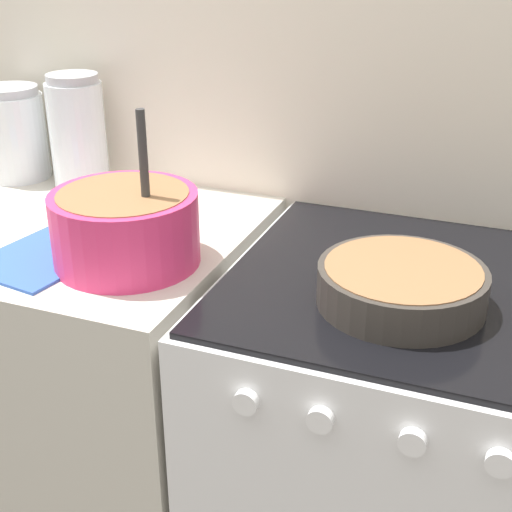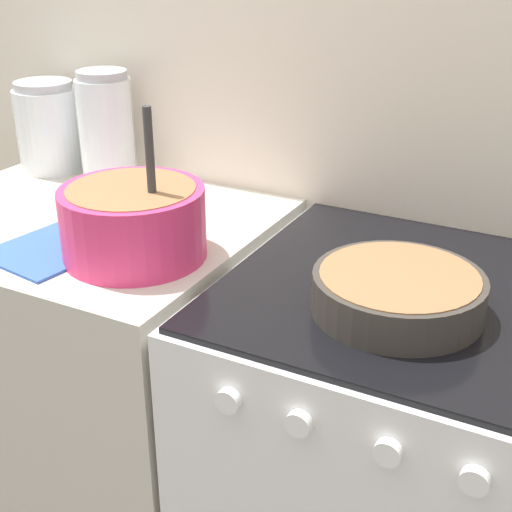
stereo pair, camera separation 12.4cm
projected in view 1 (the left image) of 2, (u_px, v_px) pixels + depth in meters
wall_back at (292, 77)px, 1.56m from camera, size 4.56×0.05×2.40m
countertop_cabinet at (84, 403)px, 1.70m from camera, size 0.78×0.65×0.93m
stove at (391, 484)px, 1.46m from camera, size 0.67×0.66×0.93m
mixing_bowl at (125, 223)px, 1.30m from camera, size 0.27×0.27×0.29m
baking_pan at (401, 285)px, 1.17m from camera, size 0.28×0.28×0.07m
storage_jar_left at (15, 139)px, 1.75m from camera, size 0.16×0.16×0.23m
storage_jar_middle at (78, 140)px, 1.68m from camera, size 0.13×0.13×0.27m
recipe_page at (41, 258)px, 1.35m from camera, size 0.23×0.26×0.01m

